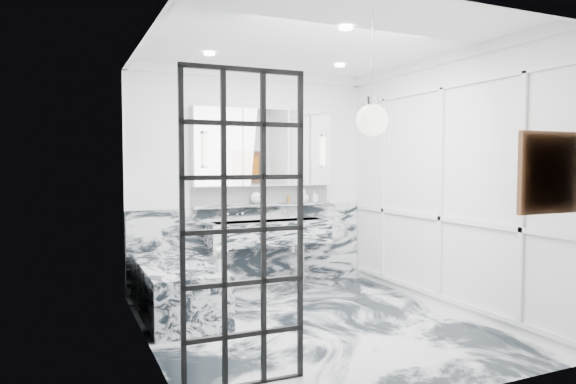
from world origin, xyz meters
name	(u,v)px	position (x,y,z in m)	size (l,w,h in m)	color
floor	(314,324)	(0.00, 0.00, 0.00)	(3.60, 3.60, 0.00)	silver
ceiling	(314,41)	(0.00, 0.00, 2.80)	(3.60, 3.60, 0.00)	white
wall_back	(251,180)	(0.00, 1.80, 1.40)	(3.60, 3.60, 0.00)	white
wall_front	(437,195)	(0.00, -1.80, 1.40)	(3.60, 3.60, 0.00)	white
wall_left	(148,188)	(-1.60, 0.00, 1.40)	(3.60, 3.60, 0.00)	white
wall_right	(442,182)	(1.60, 0.00, 1.40)	(3.60, 3.60, 0.00)	white
marble_clad_back	(252,246)	(0.00, 1.78, 0.53)	(3.18, 0.05, 1.05)	silver
marble_clad_left	(150,195)	(-1.59, 0.00, 1.34)	(0.02, 3.56, 2.68)	silver
panel_molding	(440,191)	(1.58, 0.00, 1.30)	(0.03, 3.40, 2.30)	white
soap_bottle_a	(303,194)	(0.70, 1.71, 1.21)	(0.09, 0.09, 0.23)	#8C5919
soap_bottle_b	(314,196)	(0.88, 1.71, 1.17)	(0.07, 0.07, 0.15)	#4C4C51
soap_bottle_c	(305,196)	(0.73, 1.71, 1.17)	(0.12, 0.12, 0.15)	silver
face_pot	(256,198)	(0.03, 1.71, 1.17)	(0.15, 0.15, 0.15)	white
amber_bottle	(289,199)	(0.49, 1.71, 1.14)	(0.04, 0.04, 0.10)	#8C5919
flower_vase	(221,266)	(-0.87, 0.30, 0.61)	(0.08, 0.08, 0.12)	silver
crittall_door	(244,230)	(-1.10, -1.06, 1.13)	(0.88, 0.04, 2.27)	black
artwork	(549,173)	(1.11, -1.76, 1.54)	(0.53, 0.05, 0.53)	orange
pendant_light	(372,120)	(-0.18, -1.29, 1.93)	(0.24, 0.24, 0.24)	white
trough_sink	(269,232)	(0.15, 1.55, 0.73)	(1.60, 0.45, 0.30)	silver
ledge	(264,205)	(0.15, 1.72, 1.07)	(1.90, 0.14, 0.04)	silver
subway_tile	(263,194)	(0.15, 1.78, 1.21)	(1.90, 0.03, 0.23)	white
mirror_cabinet	(264,147)	(0.15, 1.73, 1.82)	(1.90, 0.16, 1.00)	white
sconce_left	(204,150)	(-0.67, 1.63, 1.78)	(0.07, 0.07, 0.40)	white
sconce_right	(323,151)	(0.97, 1.63, 1.78)	(0.07, 0.07, 0.40)	white
bathtub	(177,289)	(-1.18, 0.90, 0.28)	(0.75, 1.65, 0.55)	silver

